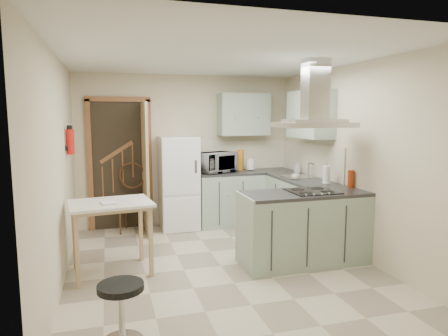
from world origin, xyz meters
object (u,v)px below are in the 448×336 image
object	(u,v)px
stool	(122,313)
microwave	(216,162)
peninsula	(304,228)
drop_leaf_table	(112,238)
extractor_hood	(314,125)
bentwood_chair	(134,201)
fridge	(179,183)

from	to	relation	value
stool	microwave	bearing A→B (deg)	62.24
peninsula	stool	world-z (taller)	peninsula
drop_leaf_table	stool	bearing A→B (deg)	-95.00
extractor_hood	stool	xyz separation A→B (m)	(-2.35, -1.19, -1.47)
bentwood_chair	extractor_hood	bearing A→B (deg)	-27.02
peninsula	extractor_hood	world-z (taller)	extractor_hood
bentwood_chair	stool	world-z (taller)	bentwood_chair
bentwood_chair	stool	distance (m)	3.19
fridge	drop_leaf_table	xyz separation A→B (m)	(-1.08, -1.66, -0.33)
peninsula	extractor_hood	bearing A→B (deg)	0.00
peninsula	bentwood_chair	bearing A→B (deg)	134.56
extractor_hood	drop_leaf_table	bearing A→B (deg)	172.49
extractor_hood	peninsula	bearing A→B (deg)	180.00
drop_leaf_table	stool	distance (m)	1.51
fridge	extractor_hood	world-z (taller)	extractor_hood
drop_leaf_table	microwave	size ratio (longest dim) A/B	1.52
fridge	peninsula	world-z (taller)	fridge
extractor_hood	bentwood_chair	xyz separation A→B (m)	(-2.05, 1.98, -1.22)
extractor_hood	microwave	size ratio (longest dim) A/B	1.51
peninsula	drop_leaf_table	distance (m)	2.32
peninsula	extractor_hood	size ratio (longest dim) A/B	1.72
drop_leaf_table	microwave	world-z (taller)	microwave
drop_leaf_table	bentwood_chair	distance (m)	1.70
peninsula	bentwood_chair	size ratio (longest dim) A/B	1.57
bentwood_chair	microwave	world-z (taller)	microwave
peninsula	stool	xyz separation A→B (m)	(-2.25, -1.19, -0.20)
drop_leaf_table	microwave	bearing A→B (deg)	36.90
bentwood_chair	microwave	size ratio (longest dim) A/B	1.66
peninsula	drop_leaf_table	xyz separation A→B (m)	(-2.30, 0.32, -0.03)
stool	microwave	world-z (taller)	microwave
fridge	stool	xyz separation A→B (m)	(-1.03, -3.17, -0.50)
bentwood_chair	fridge	bearing A→B (deg)	17.33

